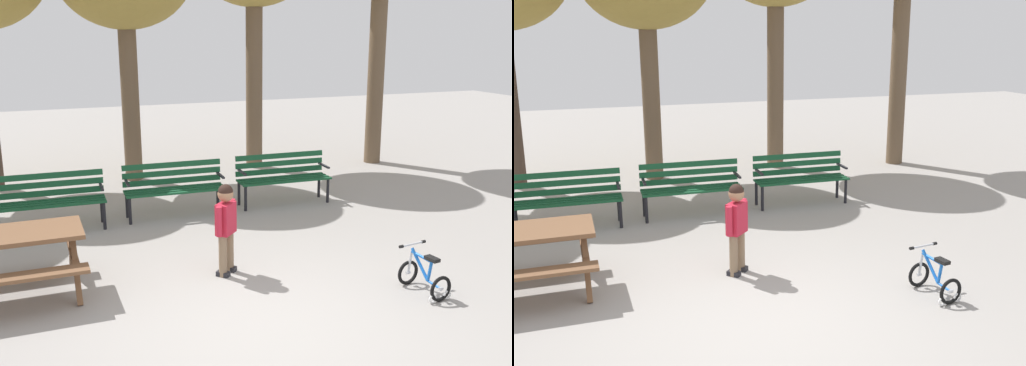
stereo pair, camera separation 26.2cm
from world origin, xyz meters
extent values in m
plane|color=gray|center=(0.00, 0.00, 0.00)|extent=(36.00, 36.00, 0.00)
cube|color=brown|center=(-2.49, 2.09, 0.45)|extent=(1.80, 0.26, 0.04)
cube|color=brown|center=(-1.70, 1.30, 0.36)|extent=(0.07, 0.57, 0.76)
cube|color=brown|center=(-1.70, 1.80, 0.36)|extent=(0.07, 0.57, 0.76)
cube|color=brown|center=(-1.70, 1.55, 0.42)|extent=(0.09, 1.10, 0.04)
cube|color=#144728|center=(-1.86, 3.92, 0.44)|extent=(1.60, 0.10, 0.03)
cube|color=#144728|center=(-1.86, 3.80, 0.44)|extent=(1.60, 0.10, 0.03)
cube|color=#144728|center=(-1.87, 3.68, 0.44)|extent=(1.60, 0.10, 0.03)
cube|color=#144728|center=(-1.87, 3.56, 0.44)|extent=(1.60, 0.10, 0.03)
cube|color=#144728|center=(-1.86, 3.96, 0.54)|extent=(1.60, 0.07, 0.09)
cube|color=#144728|center=(-1.86, 3.96, 0.67)|extent=(1.60, 0.07, 0.09)
cube|color=#144728|center=(-1.86, 3.96, 0.81)|extent=(1.60, 0.07, 0.09)
cylinder|color=black|center=(-1.12, 3.56, 0.22)|extent=(0.05, 0.05, 0.44)
cylinder|color=black|center=(-1.11, 3.92, 0.22)|extent=(0.05, 0.05, 0.44)
cube|color=black|center=(-1.12, 3.74, 0.62)|extent=(0.05, 0.40, 0.03)
cylinder|color=black|center=(-2.62, 3.59, 0.22)|extent=(0.05, 0.05, 0.44)
cylinder|color=black|center=(-2.61, 3.95, 0.22)|extent=(0.05, 0.05, 0.44)
cube|color=#144728|center=(0.04, 3.97, 0.44)|extent=(1.60, 0.12, 0.03)
cube|color=#144728|center=(0.04, 3.85, 0.44)|extent=(1.60, 0.12, 0.03)
cube|color=#144728|center=(0.03, 3.73, 0.44)|extent=(1.60, 0.12, 0.03)
cube|color=#144728|center=(0.03, 3.61, 0.44)|extent=(1.60, 0.12, 0.03)
cube|color=#144728|center=(0.04, 4.01, 0.54)|extent=(1.60, 0.09, 0.09)
cube|color=#144728|center=(0.04, 4.01, 0.67)|extent=(1.60, 0.09, 0.09)
cube|color=#144728|center=(0.04, 4.01, 0.81)|extent=(1.60, 0.09, 0.09)
cylinder|color=black|center=(0.78, 3.61, 0.22)|extent=(0.05, 0.05, 0.44)
cylinder|color=black|center=(0.79, 3.97, 0.22)|extent=(0.05, 0.05, 0.44)
cube|color=black|center=(0.78, 3.79, 0.62)|extent=(0.05, 0.40, 0.03)
cylinder|color=black|center=(-0.72, 3.66, 0.22)|extent=(0.05, 0.05, 0.44)
cylinder|color=black|center=(-0.71, 4.02, 0.22)|extent=(0.05, 0.05, 0.44)
cube|color=black|center=(-0.71, 3.84, 0.62)|extent=(0.05, 0.40, 0.03)
cube|color=#144728|center=(1.94, 4.00, 0.44)|extent=(1.60, 0.11, 0.03)
cube|color=#144728|center=(1.94, 3.88, 0.44)|extent=(1.60, 0.11, 0.03)
cube|color=#144728|center=(1.93, 3.76, 0.44)|extent=(1.60, 0.11, 0.03)
cube|color=#144728|center=(1.93, 3.64, 0.44)|extent=(1.60, 0.11, 0.03)
cube|color=#144728|center=(1.94, 4.04, 0.54)|extent=(1.60, 0.09, 0.09)
cube|color=#144728|center=(1.94, 4.04, 0.67)|extent=(1.60, 0.09, 0.09)
cube|color=#144728|center=(1.94, 4.04, 0.81)|extent=(1.60, 0.09, 0.09)
cylinder|color=black|center=(2.68, 3.64, 0.22)|extent=(0.05, 0.05, 0.44)
cylinder|color=black|center=(2.69, 4.00, 0.22)|extent=(0.05, 0.05, 0.44)
cube|color=black|center=(2.68, 3.82, 0.62)|extent=(0.05, 0.40, 0.03)
cylinder|color=black|center=(1.18, 3.68, 0.22)|extent=(0.05, 0.05, 0.44)
cylinder|color=black|center=(1.19, 4.04, 0.22)|extent=(0.05, 0.05, 0.44)
cube|color=black|center=(1.19, 3.86, 0.62)|extent=(0.05, 0.40, 0.03)
cylinder|color=#7F664C|center=(0.14, 1.38, 0.26)|extent=(0.10, 0.10, 0.52)
cube|color=black|center=(0.14, 1.38, 0.03)|extent=(0.18, 0.18, 0.06)
cylinder|color=#7F664C|center=(0.01, 1.26, 0.26)|extent=(0.10, 0.10, 0.52)
cube|color=black|center=(0.01, 1.26, 0.03)|extent=(0.18, 0.18, 0.06)
cube|color=#B71E33|center=(0.08, 1.32, 0.72)|extent=(0.31, 0.31, 0.39)
sphere|color=#996B4C|center=(0.08, 1.32, 1.02)|extent=(0.19, 0.19, 0.19)
sphere|color=black|center=(0.08, 1.32, 1.05)|extent=(0.18, 0.18, 0.18)
cylinder|color=#B71E33|center=(0.20, 1.45, 0.73)|extent=(0.08, 0.08, 0.36)
cylinder|color=#B71E33|center=(-0.05, 1.19, 0.73)|extent=(0.08, 0.08, 0.36)
torus|color=black|center=(1.98, 0.25, 0.15)|extent=(0.30, 0.08, 0.30)
cylinder|color=silver|center=(1.98, 0.25, 0.15)|extent=(0.06, 0.05, 0.04)
torus|color=black|center=(2.05, -0.27, 0.15)|extent=(0.30, 0.08, 0.30)
cylinder|color=silver|center=(2.05, -0.27, 0.15)|extent=(0.06, 0.05, 0.04)
torus|color=white|center=(1.95, -0.28, 0.05)|extent=(0.11, 0.04, 0.11)
torus|color=white|center=(2.16, -0.25, 0.05)|extent=(0.11, 0.04, 0.11)
cylinder|color=blue|center=(2.01, 0.07, 0.32)|extent=(0.08, 0.31, 0.32)
cylinder|color=blue|center=(2.03, -0.09, 0.30)|extent=(0.05, 0.08, 0.27)
cylinder|color=blue|center=(2.04, -0.17, 0.16)|extent=(0.06, 0.20, 0.05)
cylinder|color=silver|center=(1.99, 0.23, 0.31)|extent=(0.04, 0.08, 0.32)
cylinder|color=blue|center=(2.01, 0.05, 0.42)|extent=(0.08, 0.32, 0.05)
cube|color=black|center=(2.03, -0.11, 0.45)|extent=(0.11, 0.18, 0.04)
cylinder|color=silver|center=(1.99, 0.21, 0.52)|extent=(0.34, 0.07, 0.02)
cylinder|color=black|center=(1.82, 0.19, 0.52)|extent=(0.05, 0.04, 0.04)
cylinder|color=black|center=(2.16, 0.23, 0.52)|extent=(0.05, 0.04, 0.04)
cylinder|color=brown|center=(-0.18, 6.49, 1.55)|extent=(0.34, 0.34, 3.10)
cylinder|color=brown|center=(2.47, 6.71, 1.77)|extent=(0.35, 0.35, 3.55)
cylinder|color=brown|center=(5.11, 6.17, 1.95)|extent=(0.36, 0.36, 3.90)
camera|label=1|loc=(-2.03, -5.24, 2.96)|focal=41.98mm
camera|label=2|loc=(-1.78, -5.33, 2.96)|focal=41.98mm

